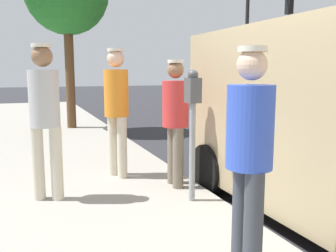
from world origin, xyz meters
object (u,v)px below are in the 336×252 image
(pedestrian_in_gray, at_px, (45,112))
(traffic_light_corner, at_px, (263,29))
(pedestrian_in_orange, at_px, (117,104))
(pedestrian_in_red, at_px, (175,115))
(pedestrian_in_blue, at_px, (249,147))
(parking_meter_near, at_px, (193,113))

(pedestrian_in_gray, height_order, traffic_light_corner, traffic_light_corner)
(pedestrian_in_orange, bearing_deg, pedestrian_in_red, 130.77)
(pedestrian_in_gray, bearing_deg, pedestrian_in_blue, 120.73)
(pedestrian_in_orange, xyz_separation_m, traffic_light_corner, (-8.76, -8.91, 2.31))
(pedestrian_in_blue, relative_size, pedestrian_in_red, 1.01)
(parking_meter_near, xyz_separation_m, pedestrian_in_gray, (1.56, -0.65, 0.01))
(pedestrian_in_red, distance_m, traffic_light_corner, 12.84)
(pedestrian_in_red, bearing_deg, pedestrian_in_blue, 81.98)
(pedestrian_in_gray, height_order, pedestrian_in_red, pedestrian_in_gray)
(pedestrian_in_gray, height_order, pedestrian_in_blue, pedestrian_in_gray)
(pedestrian_in_gray, distance_m, traffic_light_corner, 13.86)
(pedestrian_in_orange, xyz_separation_m, pedestrian_in_red, (-0.61, 0.71, -0.11))
(parking_meter_near, xyz_separation_m, pedestrian_in_orange, (0.57, -1.31, 0.02))
(traffic_light_corner, bearing_deg, parking_meter_near, 51.32)
(pedestrian_in_blue, bearing_deg, pedestrian_in_orange, -83.84)
(pedestrian_in_orange, height_order, pedestrian_in_gray, pedestrian_in_orange)
(pedestrian_in_orange, bearing_deg, parking_meter_near, 113.53)
(pedestrian_in_orange, xyz_separation_m, pedestrian_in_blue, (-0.31, 2.85, -0.10))
(parking_meter_near, relative_size, traffic_light_corner, 0.29)
(pedestrian_in_gray, relative_size, pedestrian_in_blue, 1.08)
(pedestrian_in_orange, bearing_deg, pedestrian_in_blue, 96.16)
(pedestrian_in_blue, bearing_deg, traffic_light_corner, -125.70)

